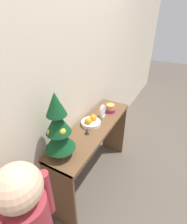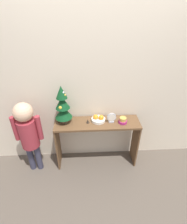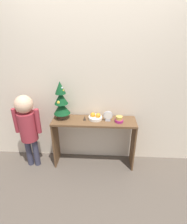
{
  "view_description": "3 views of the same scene",
  "coord_description": "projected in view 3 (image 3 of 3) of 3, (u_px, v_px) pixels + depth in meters",
  "views": [
    {
      "loc": [
        -1.24,
        -0.5,
        1.78
      ],
      "look_at": [
        -0.01,
        0.16,
        0.95
      ],
      "focal_mm": 28.0,
      "sensor_mm": 36.0,
      "label": 1
    },
    {
      "loc": [
        -0.16,
        -1.79,
        2.21
      ],
      "look_at": [
        -0.05,
        0.14,
        0.96
      ],
      "focal_mm": 28.0,
      "sensor_mm": 36.0,
      "label": 2
    },
    {
      "loc": [
        0.12,
        -2.01,
        1.94
      ],
      "look_at": [
        -0.01,
        0.15,
        0.9
      ],
      "focal_mm": 28.0,
      "sensor_mm": 36.0,
      "label": 3
    }
  ],
  "objects": [
    {
      "name": "singing_bowl",
      "position": [
        119.0,
        119.0,
        2.41
      ],
      "size": [
        0.12,
        0.12,
        0.09
      ],
      "color": "#9E2366",
      "rests_on": "console_table"
    },
    {
      "name": "fruit_bowl",
      "position": [
        95.0,
        117.0,
        2.49
      ],
      "size": [
        0.19,
        0.19,
        0.1
      ],
      "color": "silver",
      "rests_on": "console_table"
    },
    {
      "name": "console_table",
      "position": [
        94.0,
        131.0,
        2.55
      ],
      "size": [
        1.19,
        0.33,
        0.77
      ],
      "color": "brown",
      "rests_on": "ground_plane"
    },
    {
      "name": "ground_plane",
      "position": [
        93.0,
        170.0,
        2.65
      ],
      "size": [
        12.0,
        12.0,
        0.0
      ],
      "primitive_type": "plane",
      "color": "brown"
    },
    {
      "name": "figurine",
      "position": [
        85.0,
        118.0,
        2.46
      ],
      "size": [
        0.04,
        0.04,
        0.06
      ],
      "color": "#382D23",
      "rests_on": "console_table"
    },
    {
      "name": "child_figure",
      "position": [
        27.0,
        123.0,
        2.46
      ],
      "size": [
        0.38,
        0.25,
        1.15
      ],
      "color": "#38384C",
      "rests_on": "ground_plane"
    },
    {
      "name": "desk_clock",
      "position": [
        108.0,
        116.0,
        2.43
      ],
      "size": [
        0.13,
        0.04,
        0.15
      ],
      "color": "#B2B2B7",
      "rests_on": "console_table"
    },
    {
      "name": "back_wall",
      "position": [
        95.0,
        83.0,
        2.46
      ],
      "size": [
        7.0,
        0.05,
        2.5
      ],
      "primitive_type": "cube",
      "color": "beige",
      "rests_on": "ground_plane"
    },
    {
      "name": "mini_tree",
      "position": [
        61.0,
        101.0,
        2.42
      ],
      "size": [
        0.23,
        0.23,
        0.55
      ],
      "color": "#4C3828",
      "rests_on": "console_table"
    }
  ]
}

